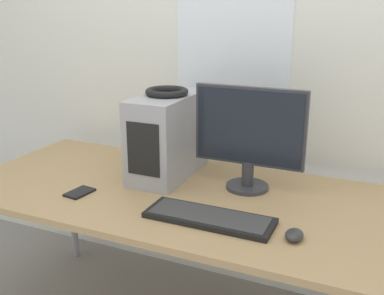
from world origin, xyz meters
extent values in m
cube|color=silver|center=(0.00, 1.01, 1.35)|extent=(8.00, 0.06, 2.70)
cube|color=tan|center=(0.00, 0.44, 0.72)|extent=(2.25, 0.88, 0.03)
cylinder|color=#99999E|center=(-1.04, 0.80, 0.35)|extent=(0.04, 0.04, 0.71)
cube|color=#9E9EA3|center=(-0.28, 0.60, 0.93)|extent=(0.22, 0.45, 0.38)
cube|color=black|center=(-0.28, 0.38, 0.93)|extent=(0.15, 0.00, 0.23)
torus|color=black|center=(-0.28, 0.60, 1.13)|extent=(0.20, 0.20, 0.03)
cylinder|color=#333338|center=(0.11, 0.60, 0.74)|extent=(0.19, 0.19, 0.02)
cylinder|color=#333338|center=(0.11, 0.60, 0.81)|extent=(0.05, 0.05, 0.11)
cube|color=#333338|center=(0.11, 0.60, 1.02)|extent=(0.48, 0.03, 0.34)
cube|color=black|center=(0.11, 0.58, 1.02)|extent=(0.46, 0.00, 0.31)
cube|color=black|center=(0.08, 0.24, 0.74)|extent=(0.49, 0.17, 0.02)
cube|color=#383838|center=(0.08, 0.24, 0.76)|extent=(0.45, 0.14, 0.00)
ellipsoid|color=#2D2D2D|center=(0.40, 0.23, 0.75)|extent=(0.06, 0.09, 0.03)
cube|color=black|center=(-0.52, 0.25, 0.74)|extent=(0.09, 0.13, 0.01)
camera|label=1|loc=(0.64, -1.17, 1.50)|focal=42.00mm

